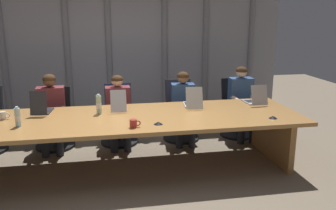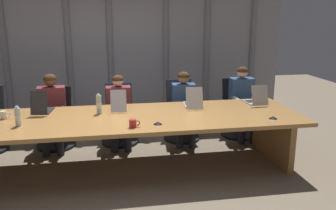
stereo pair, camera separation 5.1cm
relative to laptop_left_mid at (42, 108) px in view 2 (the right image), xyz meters
name	(u,v)px [view 2 (the right image)]	position (x,y,z in m)	size (l,w,h in m)	color
ground_plane	(124,169)	(1.06, -0.39, -0.80)	(13.32, 13.32, 0.00)	#7F705B
conference_table	(122,126)	(1.06, -0.39, -0.19)	(4.77, 1.37, 0.73)	#B77F42
curtain_backdrop	(114,39)	(1.05, 2.06, 0.77)	(6.66, 0.17, 3.14)	#9999A0
laptop_left_mid	(42,108)	(0.00, 0.00, 0.00)	(0.26, 0.42, 0.33)	#2D2D33
laptop_center	(119,105)	(1.03, 0.00, 0.00)	(0.23, 0.46, 0.30)	#BCBCC1
laptop_right_mid	(193,103)	(2.10, -0.02, 0.00)	(0.29, 0.50, 0.31)	beige
laptop_right_end	(255,100)	(3.06, -0.02, 0.00)	(0.26, 0.41, 0.31)	#BCBCC1
office_chair_left_mid	(56,124)	(0.06, 0.69, -0.45)	(0.60, 0.61, 0.92)	black
office_chair_center	(119,121)	(1.06, 0.70, -0.44)	(0.60, 0.60, 0.94)	navy
office_chair_right_mid	(181,117)	(2.08, 0.70, -0.43)	(0.60, 0.60, 0.97)	#2D2D38
office_chair_right_end	(238,114)	(3.08, 0.70, -0.43)	(0.60, 0.60, 0.97)	black
person_left_mid	(52,107)	(0.04, 0.54, -0.13)	(0.44, 0.56, 1.16)	brown
person_center	(119,107)	(1.05, 0.53, -0.16)	(0.40, 0.55, 1.12)	brown
person_right_mid	(184,103)	(2.09, 0.53, -0.14)	(0.41, 0.57, 1.14)	#335184
person_right_end	(243,99)	(3.09, 0.54, -0.12)	(0.40, 0.55, 1.20)	#335184
water_bottle_primary	(99,105)	(0.76, -0.16, 0.06)	(0.07, 0.07, 0.27)	#ADD1B2
water_bottle_secondary	(18,117)	(-0.19, -0.56, 0.05)	(0.07, 0.07, 0.25)	silver
coffee_mug_near	(4,115)	(-0.44, -0.21, -0.01)	(0.13, 0.08, 0.10)	white
coffee_mug_far	(133,123)	(1.17, -0.84, -0.01)	(0.13, 0.09, 0.10)	#B2332D
conference_mic_middle	(158,123)	(1.47, -0.78, -0.05)	(0.11, 0.11, 0.04)	black
conference_mic_right_side	(273,117)	(2.97, -0.80, -0.05)	(0.11, 0.11, 0.04)	black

